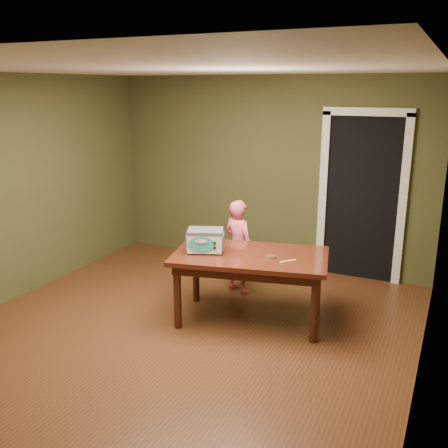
% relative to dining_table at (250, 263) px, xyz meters
% --- Properties ---
extents(floor, '(5.00, 5.00, 0.00)m').
position_rel_dining_table_xyz_m(floor, '(-0.50, -0.70, -0.65)').
color(floor, '#553018').
rests_on(floor, ground).
extents(room_shell, '(4.52, 5.02, 2.61)m').
position_rel_dining_table_xyz_m(room_shell, '(-0.50, -0.70, 1.06)').
color(room_shell, '#444826').
rests_on(room_shell, ground).
extents(doorway, '(1.10, 0.66, 2.25)m').
position_rel_dining_table_xyz_m(doorway, '(0.80, 2.08, 0.41)').
color(doorway, black).
rests_on(doorway, ground).
extents(dining_table, '(1.76, 1.23, 0.75)m').
position_rel_dining_table_xyz_m(dining_table, '(0.00, 0.00, 0.00)').
color(dining_table, '#3E1A0E').
rests_on(dining_table, floor).
extents(toy_oven, '(0.45, 0.38, 0.24)m').
position_rel_dining_table_xyz_m(toy_oven, '(-0.46, -0.13, 0.23)').
color(toy_oven, '#4C4F54').
rests_on(toy_oven, dining_table).
extents(baking_pan, '(0.10, 0.10, 0.02)m').
position_rel_dining_table_xyz_m(baking_pan, '(0.23, -0.01, 0.11)').
color(baking_pan, silver).
rests_on(baking_pan, dining_table).
extents(spatula, '(0.14, 0.15, 0.01)m').
position_rel_dining_table_xyz_m(spatula, '(0.43, -0.05, 0.10)').
color(spatula, '#FBD86D').
rests_on(spatula, dining_table).
extents(child, '(0.49, 0.40, 1.15)m').
position_rel_dining_table_xyz_m(child, '(-0.43, 0.66, -0.07)').
color(child, '#E96076').
rests_on(child, floor).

